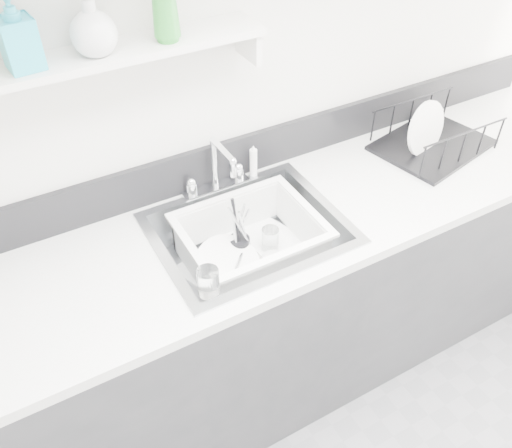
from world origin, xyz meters
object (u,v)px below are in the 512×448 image
wash_tub (250,243)px  dish_rack (435,130)px  sink (249,248)px  counter_run (250,315)px

wash_tub → dish_rack: size_ratio=1.06×
sink → wash_tub: 0.02m
counter_run → dish_rack: 1.05m
counter_run → dish_rack: dish_rack is taller
counter_run → wash_tub: 0.38m
dish_rack → sink: bearing=172.9°
counter_run → sink: sink is taller
sink → counter_run: bearing=0.0°
wash_tub → dish_rack: 0.90m
sink → dish_rack: bearing=5.0°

